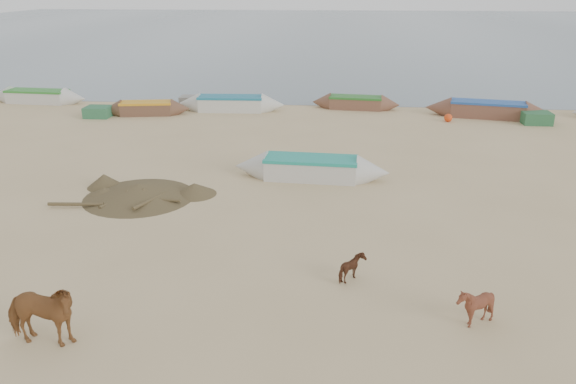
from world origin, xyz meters
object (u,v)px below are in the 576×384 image
Objects in this scene: calf_front at (475,306)px; calf_right at (353,269)px; cow_adult at (40,315)px; near_canoe at (311,168)px.

calf_front is 3.21m from calf_right.
calf_right is at bearing -59.91° from cow_adult.
calf_front reaches higher than near_canoe.
cow_adult reaches higher than calf_right.
calf_front is (9.28, 1.57, -0.26)m from cow_adult.
calf_front is 1.36× the size of calf_right.
calf_right is (-2.69, 1.75, -0.13)m from calf_front.
calf_front is at bearing -110.10° from calf_right.
cow_adult is 7.39m from calf_right.
near_canoe is (-1.46, 7.95, 0.07)m from calf_right.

